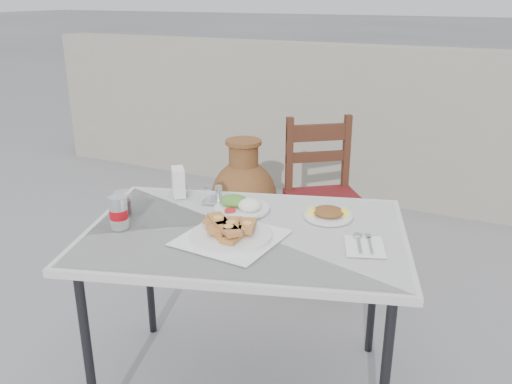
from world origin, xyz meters
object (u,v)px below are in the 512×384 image
at_px(cafe_table, 246,241).
at_px(pide_plate, 231,230).
at_px(cola_glass, 123,204).
at_px(salad_rice_plate, 241,205).
at_px(soda_can, 119,212).
at_px(napkin_holder, 178,182).
at_px(condiment_caddy, 216,196).
at_px(salad_chopped_plate, 328,213).
at_px(chair, 323,197).
at_px(terracotta_urn, 244,202).

height_order(cafe_table, pide_plate, pide_plate).
bearing_deg(cola_glass, salad_rice_plate, 31.08).
relative_size(salad_rice_plate, soda_can, 1.81).
xyz_separation_m(napkin_holder, condiment_caddy, (0.19, -0.00, -0.04)).
xyz_separation_m(salad_rice_plate, salad_chopped_plate, (0.35, 0.08, -0.00)).
height_order(cafe_table, chair, chair).
distance_m(salad_chopped_plate, cola_glass, 0.82).
distance_m(cola_glass, condiment_caddy, 0.39).
bearing_deg(salad_rice_plate, cafe_table, -58.00).
height_order(salad_rice_plate, terracotta_urn, salad_rice_plate).
height_order(pide_plate, condiment_caddy, condiment_caddy).
height_order(salad_chopped_plate, chair, chair).
bearing_deg(soda_can, salad_rice_plate, 47.82).
bearing_deg(salad_chopped_plate, chair, 109.79).
distance_m(cafe_table, chair, 1.13).
xyz_separation_m(salad_chopped_plate, terracotta_urn, (-0.83, 0.88, -0.40)).
xyz_separation_m(cafe_table, soda_can, (-0.43, -0.20, 0.11)).
xyz_separation_m(pide_plate, cola_glass, (-0.50, 0.01, 0.01)).
height_order(soda_can, terracotta_urn, soda_can).
bearing_deg(cafe_table, soda_can, -155.40).
xyz_separation_m(pide_plate, chair, (-0.06, 1.20, -0.29)).
distance_m(pide_plate, cola_glass, 0.50).
xyz_separation_m(napkin_holder, chair, (0.36, 0.91, -0.32)).
xyz_separation_m(salad_chopped_plate, cola_glass, (-0.75, -0.33, 0.03)).
relative_size(cola_glass, napkin_holder, 0.77).
xyz_separation_m(salad_rice_plate, chair, (0.04, 0.95, -0.28)).
height_order(salad_rice_plate, soda_can, soda_can).
xyz_separation_m(soda_can, chair, (0.37, 1.31, -0.32)).
xyz_separation_m(cola_glass, terracotta_urn, (-0.08, 1.21, -0.43)).
relative_size(salad_chopped_plate, cola_glass, 2.03).
bearing_deg(napkin_holder, salad_rice_plate, -43.72).
relative_size(condiment_caddy, chair, 0.13).
xyz_separation_m(chair, terracotta_urn, (-0.52, 0.02, -0.13)).
distance_m(pide_plate, terracotta_urn, 1.42).
distance_m(salad_rice_plate, salad_chopped_plate, 0.36).
xyz_separation_m(pide_plate, napkin_holder, (-0.42, 0.29, 0.03)).
height_order(pide_plate, terracotta_urn, pide_plate).
bearing_deg(condiment_caddy, salad_rice_plate, -12.16).
bearing_deg(pide_plate, salad_rice_plate, 109.60).
distance_m(cafe_table, pide_plate, 0.12).
bearing_deg(salad_rice_plate, cola_glass, -148.92).
relative_size(cafe_table, cola_glass, 14.55).
bearing_deg(terracotta_urn, salad_rice_plate, -63.25).
bearing_deg(cola_glass, cafe_table, 8.82).
distance_m(cola_glass, chair, 1.31).
xyz_separation_m(cola_glass, chair, (0.44, 1.19, -0.30)).
bearing_deg(chair, cola_glass, -147.14).
xyz_separation_m(cafe_table, terracotta_urn, (-0.59, 1.13, -0.33)).
relative_size(salad_chopped_plate, napkin_holder, 1.57).
height_order(cola_glass, napkin_holder, napkin_holder).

